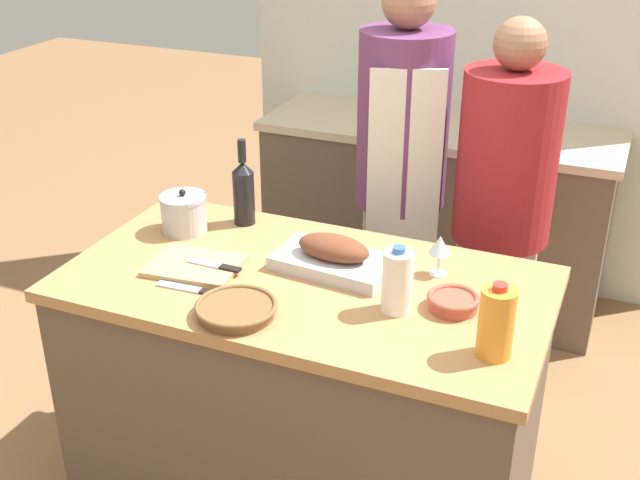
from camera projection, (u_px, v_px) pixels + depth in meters
kitchen_island at (306, 396)px, 2.71m from camera, size 1.52×0.81×0.90m
back_counter at (435, 213)px, 4.04m from camera, size 1.71×0.60×0.92m
back_wall at (464, 37)px, 3.97m from camera, size 2.21×0.10×2.55m
roasting_pan at (334, 257)px, 2.55m from camera, size 0.39×0.25×0.11m
wicker_basket at (236, 309)px, 2.30m from camera, size 0.24×0.24×0.04m
cutting_board at (195, 266)px, 2.57m from camera, size 0.31×0.25×0.02m
stock_pot at (184, 213)px, 2.79m from camera, size 0.16×0.16×0.16m
mixing_bowl at (453, 301)px, 2.33m from camera, size 0.16×0.16×0.05m
juice_jug at (496, 323)px, 2.09m from camera, size 0.09×0.09×0.21m
milk_jug at (397, 281)px, 2.29m from camera, size 0.09×0.09×0.21m
wine_bottle_green at (244, 191)px, 2.83m from camera, size 0.08×0.08×0.31m
wine_glass_left at (440, 246)px, 2.49m from camera, size 0.07×0.07×0.13m
knife_chef at (195, 290)px, 2.44m from camera, size 0.24×0.04×0.01m
knife_paring at (216, 265)px, 2.54m from camera, size 0.18×0.03×0.01m
condiment_bottle_tall at (399, 102)px, 3.87m from camera, size 0.05×0.05×0.20m
condiment_bottle_short at (413, 104)px, 3.91m from camera, size 0.05×0.05×0.17m
person_cook_aproned at (401, 173)px, 3.19m from camera, size 0.37×0.39×1.72m
person_cook_guest at (502, 211)px, 3.03m from camera, size 0.37×0.37×1.60m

